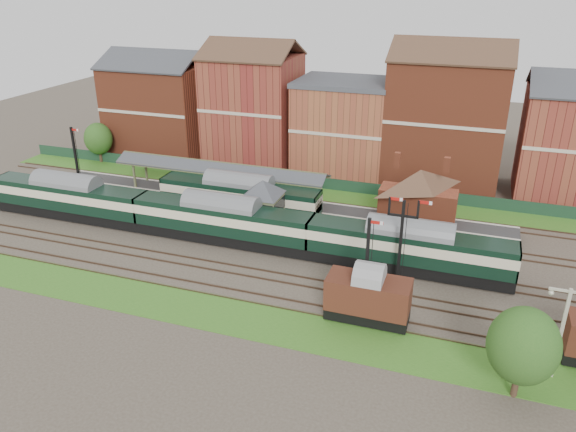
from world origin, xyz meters
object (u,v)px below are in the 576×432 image
(signal_box, at_px, (263,206))
(semaphore_bracket, at_px, (401,237))
(platform_railcar, at_px, (239,196))
(dmu_train, at_px, (222,220))
(goods_van_a, at_px, (368,296))

(signal_box, xyz_separation_m, semaphore_bracket, (15.04, -5.75, 1.44))
(signal_box, relative_size, platform_railcar, 0.33)
(dmu_train, distance_m, platform_railcar, 6.57)
(dmu_train, bearing_deg, goods_van_a, -28.15)
(platform_railcar, bearing_deg, signal_box, -38.19)
(signal_box, bearing_deg, platform_railcar, 141.81)
(signal_box, height_order, dmu_train, signal_box)
(platform_railcar, bearing_deg, goods_van_a, -41.12)
(semaphore_bracket, height_order, goods_van_a, semaphore_bracket)
(signal_box, height_order, goods_van_a, signal_box)
(semaphore_bracket, xyz_separation_m, dmu_train, (-18.24, 2.50, -2.12))
(semaphore_bracket, bearing_deg, signal_box, 159.08)
(platform_railcar, relative_size, goods_van_a, 2.84)
(platform_railcar, xyz_separation_m, goods_van_a, (17.75, -15.50, -0.25))
(dmu_train, xyz_separation_m, goods_van_a, (16.82, -9.00, -0.29))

